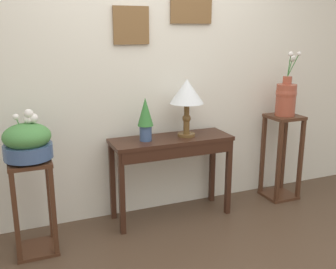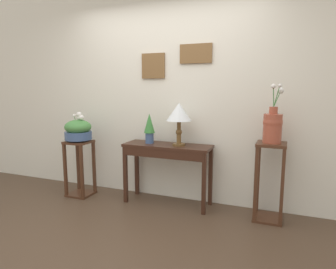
{
  "view_description": "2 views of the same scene",
  "coord_description": "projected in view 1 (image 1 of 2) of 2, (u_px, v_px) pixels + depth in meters",
  "views": [
    {
      "loc": [
        -1.2,
        -1.87,
        1.68
      ],
      "look_at": [
        0.11,
        1.31,
        0.76
      ],
      "focal_mm": 41.93,
      "sensor_mm": 36.0,
      "label": 1
    },
    {
      "loc": [
        1.44,
        -2.14,
        1.45
      ],
      "look_at": [
        0.11,
        1.19,
        0.88
      ],
      "focal_mm": 32.17,
      "sensor_mm": 36.0,
      "label": 2
    }
  ],
  "objects": [
    {
      "name": "potted_plant_on_console",
      "position": [
        145.0,
        117.0,
        3.32
      ],
      "size": [
        0.14,
        0.14,
        0.37
      ],
      "color": "#3D5684",
      "rests_on": "console_table"
    },
    {
      "name": "pedestal_stand_right",
      "position": [
        281.0,
        157.0,
        3.97
      ],
      "size": [
        0.31,
        0.31,
        0.86
      ],
      "color": "#472819",
      "rests_on": "ground"
    },
    {
      "name": "planter_bowl_wide_left",
      "position": [
        27.0,
        141.0,
        2.85
      ],
      "size": [
        0.35,
        0.35,
        0.38
      ],
      "color": "#3D5684",
      "rests_on": "pedestal_stand_left"
    },
    {
      "name": "flower_vase_tall_right",
      "position": [
        286.0,
        96.0,
        3.81
      ],
      "size": [
        0.2,
        0.2,
        0.62
      ],
      "color": "#9E4733",
      "rests_on": "pedestal_stand_right"
    },
    {
      "name": "table_lamp",
      "position": [
        187.0,
        94.0,
        3.42
      ],
      "size": [
        0.3,
        0.3,
        0.51
      ],
      "color": "brown",
      "rests_on": "console_table"
    },
    {
      "name": "console_table",
      "position": [
        172.0,
        152.0,
        3.48
      ],
      "size": [
        1.08,
        0.37,
        0.76
      ],
      "color": "#381E14",
      "rests_on": "ground"
    },
    {
      "name": "back_wall_with_art",
      "position": [
        149.0,
        62.0,
        3.51
      ],
      "size": [
        9.0,
        0.13,
        2.8
      ],
      "color": "silver",
      "rests_on": "ground"
    },
    {
      "name": "pedestal_stand_left",
      "position": [
        34.0,
        207.0,
        2.98
      ],
      "size": [
        0.31,
        0.31,
        0.75
      ],
      "color": "#472819",
      "rests_on": "ground"
    }
  ]
}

